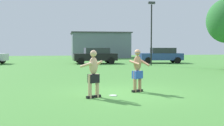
# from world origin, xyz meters

# --- Properties ---
(ground_plane) EXTENTS (80.00, 80.00, 0.00)m
(ground_plane) POSITION_xyz_m (0.00, 0.00, 0.00)
(ground_plane) COLOR #4C8E3D
(player_with_cap) EXTENTS (0.80, 0.76, 1.70)m
(player_with_cap) POSITION_xyz_m (0.46, 0.15, 0.93)
(player_with_cap) COLOR black
(player_with_cap) RESTS_ON ground_plane
(player_in_black) EXTENTS (0.81, 0.73, 1.68)m
(player_in_black) POSITION_xyz_m (-1.39, -0.80, 0.88)
(player_in_black) COLOR black
(player_in_black) RESTS_ON ground_plane
(frisbee) EXTENTS (0.28, 0.28, 0.03)m
(frisbee) POSITION_xyz_m (-0.65, -0.53, 0.01)
(frisbee) COLOR white
(frisbee) RESTS_ON ground_plane
(car_blue_near_post) EXTENTS (4.47, 2.41, 1.58)m
(car_blue_near_post) POSITION_xyz_m (7.60, 17.35, 0.82)
(car_blue_near_post) COLOR #2D478C
(car_blue_near_post) RESTS_ON ground_plane
(car_black_far_end) EXTENTS (4.40, 2.24, 1.58)m
(car_black_far_end) POSITION_xyz_m (0.72, 17.57, 0.82)
(car_black_far_end) COLOR black
(car_black_far_end) RESTS_ON ground_plane
(lamp_post) EXTENTS (0.60, 0.24, 5.75)m
(lamp_post) POSITION_xyz_m (5.44, 14.07, 3.53)
(lamp_post) COLOR black
(lamp_post) RESTS_ON ground_plane
(outbuilding_behind_lot) EXTENTS (8.55, 6.83, 3.73)m
(outbuilding_behind_lot) POSITION_xyz_m (2.90, 31.45, 1.87)
(outbuilding_behind_lot) COLOR slate
(outbuilding_behind_lot) RESTS_ON ground_plane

